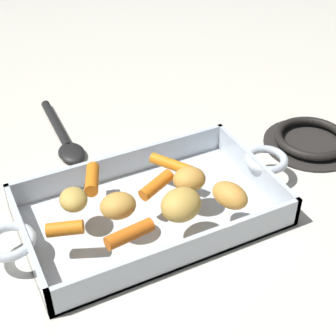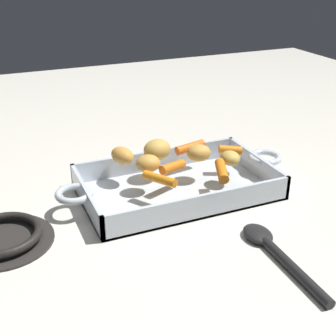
% 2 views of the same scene
% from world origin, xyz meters
% --- Properties ---
extents(ground_plane, '(2.30, 2.30, 0.00)m').
position_xyz_m(ground_plane, '(0.00, 0.00, 0.00)').
color(ground_plane, silver).
extents(roasting_dish, '(0.48, 0.23, 0.05)m').
position_xyz_m(roasting_dish, '(0.00, 0.00, 0.01)').
color(roasting_dish, silver).
rests_on(roasting_dish, ground_plane).
extents(baby_carrot_southeast, '(0.05, 0.07, 0.02)m').
position_xyz_m(baby_carrot_southeast, '(0.05, 0.04, 0.06)').
color(baby_carrot_southeast, orange).
rests_on(baby_carrot_southeast, roasting_dish).
extents(baby_carrot_short, '(0.04, 0.07, 0.03)m').
position_xyz_m(baby_carrot_short, '(-0.07, 0.05, 0.06)').
color(baby_carrot_short, orange).
rests_on(baby_carrot_short, roasting_dish).
extents(baby_carrot_center_left, '(0.06, 0.04, 0.02)m').
position_xyz_m(baby_carrot_center_left, '(0.01, 0.00, 0.06)').
color(baby_carrot_center_left, orange).
rests_on(baby_carrot_center_left, roasting_dish).
extents(baby_carrot_northeast, '(0.05, 0.04, 0.02)m').
position_xyz_m(baby_carrot_northeast, '(-0.14, -0.03, 0.06)').
color(baby_carrot_northeast, orange).
rests_on(baby_carrot_northeast, roasting_dish).
extents(baby_carrot_southwest, '(0.07, 0.03, 0.02)m').
position_xyz_m(baby_carrot_southwest, '(-0.06, -0.08, 0.06)').
color(baby_carrot_southwest, orange).
rests_on(baby_carrot_southwest, roasting_dish).
extents(potato_halved, '(0.06, 0.05, 0.03)m').
position_xyz_m(potato_halved, '(0.05, -0.02, 0.07)').
color(potato_halved, gold).
rests_on(potato_halved, roasting_dish).
extents(potato_near_roast, '(0.05, 0.07, 0.03)m').
position_xyz_m(potato_near_roast, '(0.09, -0.07, 0.07)').
color(potato_near_roast, gold).
rests_on(potato_near_roast, roasting_dish).
extents(potato_golden_large, '(0.05, 0.05, 0.03)m').
position_xyz_m(potato_golden_large, '(-0.06, -0.03, 0.07)').
color(potato_golden_large, gold).
rests_on(potato_golden_large, roasting_dish).
extents(potato_whole, '(0.04, 0.05, 0.03)m').
position_xyz_m(potato_whole, '(-0.11, 0.02, 0.06)').
color(potato_whole, gold).
rests_on(potato_whole, roasting_dish).
extents(potato_corner, '(0.07, 0.07, 0.04)m').
position_xyz_m(potato_corner, '(0.02, -0.07, 0.07)').
color(potato_corner, gold).
rests_on(potato_corner, roasting_dish).
extents(stove_burner_rear, '(0.17, 0.17, 0.02)m').
position_xyz_m(stove_burner_rear, '(0.34, 0.05, 0.01)').
color(stove_burner_rear, '#282623').
rests_on(stove_burner_rear, ground_plane).
extents(serving_spoon, '(0.05, 0.22, 0.02)m').
position_xyz_m(serving_spoon, '(-0.06, 0.25, 0.01)').
color(serving_spoon, black).
rests_on(serving_spoon, ground_plane).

